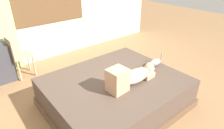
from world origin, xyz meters
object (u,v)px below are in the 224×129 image
cat (154,63)px  chair_by_desk (17,54)px  bed (115,93)px  person_lying (131,77)px

cat → chair_by_desk: 2.64m
bed → person_lying: 0.44m
bed → cat: cat is taller
cat → chair_by_desk: chair_by_desk is taller
bed → cat: 0.87m
person_lying → cat: bearing=10.7°
person_lying → cat: 0.70m
bed → chair_by_desk: (-0.91, 1.91, 0.26)m
person_lying → cat: person_lying is taller
chair_by_desk → cat: bearing=-49.5°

